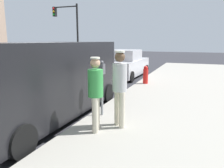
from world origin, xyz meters
name	(u,v)px	position (x,y,z in m)	size (l,w,h in m)	color
ground_plane	(56,117)	(0.00, 0.00, 0.00)	(80.00, 80.00, 0.00)	#2D2D33
sidewalk_slab	(181,132)	(3.50, 0.00, 0.07)	(5.00, 32.00, 0.15)	#9E998E
parking_meter_near	(102,78)	(1.35, 0.29, 1.18)	(0.14, 0.18, 1.52)	gray
pedestrian_in_gray	(120,84)	(2.08, -0.32, 1.20)	(0.34, 0.34, 1.82)	beige
pedestrian_in_green	(96,90)	(1.67, -0.78, 1.12)	(0.34, 0.35, 1.69)	beige
parked_van	(48,78)	(-0.15, -0.08, 1.15)	(2.16, 5.22, 2.15)	black
parked_sedan_ahead	(125,65)	(-0.35, 7.66, 0.75)	(2.01, 4.43, 1.65)	#BCBCC1
traffic_light_corner	(69,25)	(-6.78, 11.67, 3.52)	(2.48, 0.42, 5.20)	black
fire_hydrant	(146,75)	(1.45, 5.25, 0.57)	(0.24, 0.24, 0.86)	red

